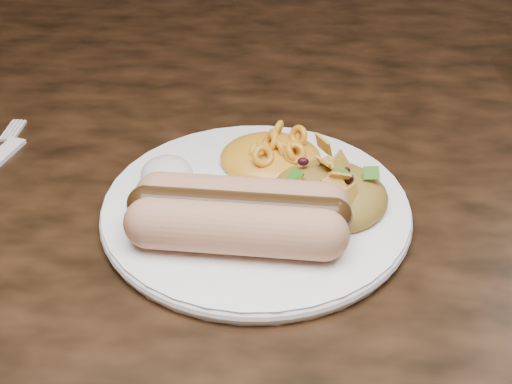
{
  "coord_description": "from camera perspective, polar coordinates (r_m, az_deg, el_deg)",
  "views": [
    {
      "loc": [
        0.02,
        -0.6,
        1.08
      ],
      "look_at": [
        -0.02,
        -0.17,
        0.77
      ],
      "focal_mm": 50.0,
      "sensor_mm": 36.0,
      "label": 1
    }
  ],
  "objects": [
    {
      "name": "mac_and_cheese",
      "position": [
        0.58,
        1.19,
        3.72
      ],
      "size": [
        0.1,
        0.09,
        0.03
      ],
      "primitive_type": "ellipsoid",
      "rotation": [
        0.0,
        0.0,
        -0.25
      ],
      "color": "gold",
      "rests_on": "plate"
    },
    {
      "name": "taco_salad",
      "position": [
        0.53,
        5.87,
        0.48
      ],
      "size": [
        0.09,
        0.09,
        0.04
      ],
      "rotation": [
        0.0,
        0.0,
        -0.26
      ],
      "color": "#C36D28",
      "rests_on": "plate"
    },
    {
      "name": "table",
      "position": [
        0.74,
        2.44,
        0.27
      ],
      "size": [
        1.6,
        0.9,
        0.75
      ],
      "color": "#3C2212",
      "rests_on": "floor"
    },
    {
      "name": "hotdog",
      "position": [
        0.5,
        -1.42,
        -1.75
      ],
      "size": [
        0.13,
        0.07,
        0.04
      ],
      "rotation": [
        0.0,
        0.0,
        -0.03
      ],
      "color": "tan",
      "rests_on": "plate"
    },
    {
      "name": "plate",
      "position": [
        0.54,
        -0.0,
        -1.38
      ],
      "size": [
        0.25,
        0.25,
        0.01
      ],
      "primitive_type": "cylinder",
      "rotation": [
        0.0,
        0.0,
        -0.09
      ],
      "color": "white",
      "rests_on": "table"
    },
    {
      "name": "sour_cream",
      "position": [
        0.56,
        -7.18,
        1.82
      ],
      "size": [
        0.05,
        0.05,
        0.02
      ],
      "primitive_type": "ellipsoid",
      "rotation": [
        0.0,
        0.0,
        -0.14
      ],
      "color": "silver",
      "rests_on": "plate"
    }
  ]
}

